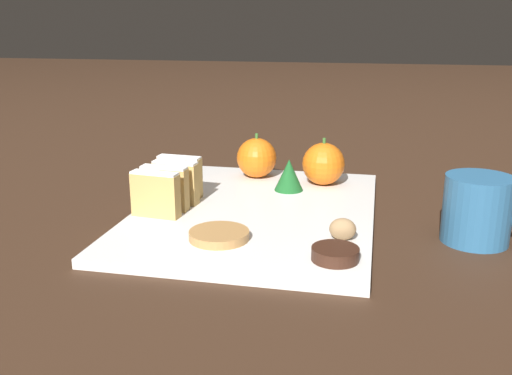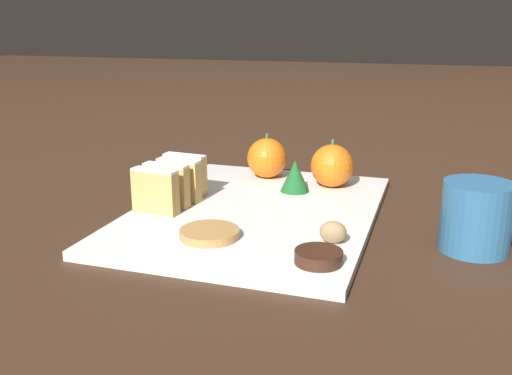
# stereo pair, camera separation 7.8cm
# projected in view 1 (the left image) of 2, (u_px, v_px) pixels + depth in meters

# --- Properties ---
(ground_plane) EXTENTS (6.00, 6.00, 0.00)m
(ground_plane) POSITION_uv_depth(u_px,v_px,m) (256.00, 216.00, 0.79)
(ground_plane) COLOR #382316
(serving_platter) EXTENTS (0.32, 0.43, 0.01)m
(serving_platter) POSITION_uv_depth(u_px,v_px,m) (256.00, 212.00, 0.79)
(serving_platter) COLOR white
(serving_platter) RESTS_ON ground_plane
(stollen_slice_front) EXTENTS (0.07, 0.03, 0.06)m
(stollen_slice_front) POSITION_uv_depth(u_px,v_px,m) (155.00, 194.00, 0.75)
(stollen_slice_front) COLOR tan
(stollen_slice_front) RESTS_ON serving_platter
(stollen_slice_second) EXTENTS (0.07, 0.02, 0.06)m
(stollen_slice_second) POSITION_uv_depth(u_px,v_px,m) (165.00, 188.00, 0.78)
(stollen_slice_second) COLOR tan
(stollen_slice_second) RESTS_ON serving_platter
(stollen_slice_third) EXTENTS (0.07, 0.02, 0.06)m
(stollen_slice_third) POSITION_uv_depth(u_px,v_px,m) (176.00, 182.00, 0.80)
(stollen_slice_third) COLOR tan
(stollen_slice_third) RESTS_ON serving_platter
(stollen_slice_fourth) EXTENTS (0.07, 0.02, 0.06)m
(stollen_slice_fourth) POSITION_uv_depth(u_px,v_px,m) (180.00, 177.00, 0.83)
(stollen_slice_fourth) COLOR tan
(stollen_slice_fourth) RESTS_ON serving_platter
(orange_near) EXTENTS (0.07, 0.07, 0.07)m
(orange_near) POSITION_uv_depth(u_px,v_px,m) (323.00, 164.00, 0.89)
(orange_near) COLOR orange
(orange_near) RESTS_ON serving_platter
(orange_far) EXTENTS (0.07, 0.07, 0.07)m
(orange_far) POSITION_uv_depth(u_px,v_px,m) (257.00, 158.00, 0.94)
(orange_far) COLOR orange
(orange_far) RESTS_ON serving_platter
(walnut) EXTENTS (0.03, 0.03, 0.03)m
(walnut) POSITION_uv_depth(u_px,v_px,m) (343.00, 229.00, 0.67)
(walnut) COLOR #9E7A51
(walnut) RESTS_ON serving_platter
(chocolate_cookie) EXTENTS (0.05, 0.05, 0.01)m
(chocolate_cookie) POSITION_uv_depth(u_px,v_px,m) (335.00, 254.00, 0.62)
(chocolate_cookie) COLOR #381E14
(chocolate_cookie) RESTS_ON serving_platter
(gingerbread_cookie) EXTENTS (0.07, 0.07, 0.01)m
(gingerbread_cookie) POSITION_uv_depth(u_px,v_px,m) (219.00, 235.00, 0.68)
(gingerbread_cookie) COLOR #B27F47
(gingerbread_cookie) RESTS_ON serving_platter
(evergreen_sprig) EXTENTS (0.04, 0.04, 0.05)m
(evergreen_sprig) POSITION_uv_depth(u_px,v_px,m) (289.00, 175.00, 0.87)
(evergreen_sprig) COLOR #195623
(evergreen_sprig) RESTS_ON serving_platter
(coffee_mug) EXTENTS (0.11, 0.08, 0.08)m
(coffee_mug) POSITION_uv_depth(u_px,v_px,m) (479.00, 209.00, 0.69)
(coffee_mug) COLOR #2D6693
(coffee_mug) RESTS_ON ground_plane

